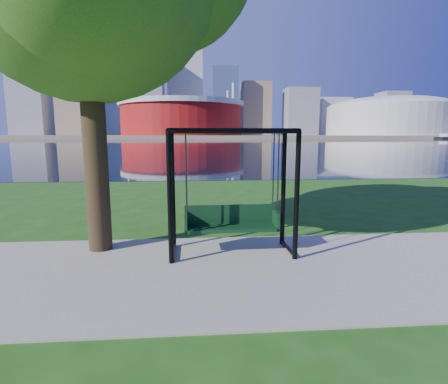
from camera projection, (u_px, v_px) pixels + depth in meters
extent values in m
plane|color=#1E5114|center=(218.00, 262.00, 6.75)|extent=(900.00, 900.00, 0.00)
cube|color=#9E937F|center=(219.00, 271.00, 6.25)|extent=(120.00, 4.00, 0.03)
cube|color=black|center=(198.00, 143.00, 107.09)|extent=(900.00, 180.00, 0.02)
cube|color=#937F60|center=(197.00, 136.00, 307.61)|extent=(900.00, 228.00, 2.00)
cylinder|color=maroon|center=(182.00, 119.00, 235.05)|extent=(80.00, 80.00, 22.00)
cylinder|color=silver|center=(182.00, 104.00, 233.51)|extent=(83.00, 83.00, 3.00)
cylinder|color=silver|center=(228.00, 113.00, 255.47)|extent=(2.00, 2.00, 32.00)
cylinder|color=silver|center=(137.00, 113.00, 250.40)|extent=(2.00, 2.00, 32.00)
cylinder|color=silver|center=(126.00, 109.00, 213.01)|extent=(2.00, 2.00, 32.00)
cylinder|color=silver|center=(233.00, 110.00, 218.08)|extent=(2.00, 2.00, 32.00)
cylinder|color=beige|center=(388.00, 121.00, 246.38)|extent=(84.00, 84.00, 20.00)
ellipsoid|color=beige|center=(389.00, 108.00, 244.92)|extent=(84.00, 84.00, 15.12)
cube|color=gray|center=(31.00, 98.00, 295.58)|extent=(28.00, 28.00, 62.00)
cube|color=#998466|center=(74.00, 81.00, 286.71)|extent=(26.00, 26.00, 88.00)
cube|color=slate|center=(118.00, 82.00, 313.05)|extent=(30.00, 24.00, 95.00)
cube|color=gray|center=(149.00, 93.00, 297.55)|extent=(24.00, 24.00, 72.00)
cube|color=silver|center=(186.00, 92.00, 328.72)|extent=(32.00, 28.00, 80.00)
cube|color=slate|center=(225.00, 102.00, 308.61)|extent=(22.00, 22.00, 58.00)
cube|color=#998466|center=(255.00, 109.00, 326.49)|extent=(26.00, 26.00, 48.00)
cube|color=gray|center=(300.00, 112.00, 320.22)|extent=(28.00, 24.00, 42.00)
cube|color=silver|center=(332.00, 117.00, 348.38)|extent=(30.00, 26.00, 36.00)
cube|color=gray|center=(391.00, 114.00, 332.23)|extent=(24.00, 24.00, 40.00)
cube|color=#998466|center=(421.00, 119.00, 350.71)|extent=(26.00, 26.00, 32.00)
sphere|color=#998466|center=(70.00, 19.00, 279.01)|extent=(10.00, 10.00, 10.00)
cylinder|color=black|center=(170.00, 200.00, 6.40)|extent=(0.10, 0.10, 2.49)
cylinder|color=black|center=(297.00, 197.00, 6.62)|extent=(0.10, 0.10, 2.49)
cylinder|color=black|center=(173.00, 191.00, 7.36)|extent=(0.10, 0.10, 2.49)
cylinder|color=black|center=(283.00, 190.00, 7.58)|extent=(0.10, 0.10, 2.49)
cylinder|color=black|center=(235.00, 131.00, 6.31)|extent=(2.39, 0.13, 0.10)
cylinder|color=black|center=(229.00, 131.00, 7.27)|extent=(2.39, 0.13, 0.10)
cylinder|color=black|center=(170.00, 131.00, 6.68)|extent=(0.11, 0.98, 0.10)
cylinder|color=black|center=(173.00, 251.00, 7.07)|extent=(0.09, 0.98, 0.08)
cylinder|color=black|center=(292.00, 131.00, 6.90)|extent=(0.11, 0.98, 0.10)
cylinder|color=black|center=(288.00, 248.00, 7.29)|extent=(0.09, 0.98, 0.08)
cube|color=black|center=(231.00, 228.00, 7.10)|extent=(1.90, 0.52, 0.07)
cube|color=black|center=(230.00, 214.00, 7.27)|extent=(1.90, 0.08, 0.41)
cube|color=black|center=(186.00, 222.00, 7.00)|extent=(0.06, 0.49, 0.37)
cube|color=black|center=(276.00, 220.00, 7.16)|extent=(0.06, 0.49, 0.37)
cylinder|color=#323237|center=(186.00, 176.00, 6.65)|extent=(0.03, 0.03, 1.57)
cylinder|color=#323237|center=(278.00, 175.00, 6.81)|extent=(0.03, 0.03, 1.57)
cylinder|color=#323237|center=(186.00, 173.00, 7.04)|extent=(0.03, 0.03, 1.57)
cylinder|color=#323237|center=(273.00, 172.00, 7.20)|extent=(0.03, 0.03, 1.57)
cylinder|color=#2D2214|center=(94.00, 137.00, 7.04)|extent=(0.48, 0.48, 4.77)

